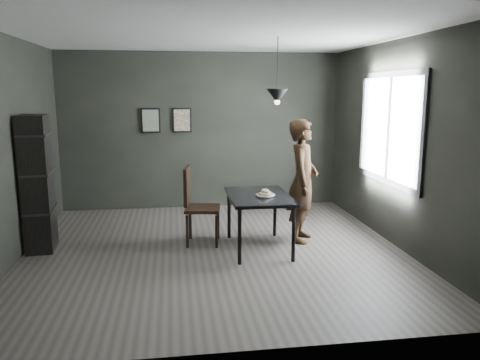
{
  "coord_description": "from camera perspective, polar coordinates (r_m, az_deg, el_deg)",
  "views": [
    {
      "loc": [
        -0.52,
        -5.99,
        2.11
      ],
      "look_at": [
        0.35,
        0.05,
        0.95
      ],
      "focal_mm": 35.0,
      "sensor_mm": 36.0,
      "label": 1
    }
  ],
  "objects": [
    {
      "name": "framed_print_left",
      "position": [
        8.48,
        -10.84,
        7.14
      ],
      "size": [
        0.34,
        0.04,
        0.44
      ],
      "color": "black",
      "rests_on": "ground"
    },
    {
      "name": "white_plate",
      "position": [
        6.18,
        3.1,
        -1.9
      ],
      "size": [
        0.23,
        0.23,
        0.01
      ],
      "primitive_type": "cylinder",
      "color": "silver",
      "rests_on": "cafe_table"
    },
    {
      "name": "framed_print_right",
      "position": [
        8.47,
        -7.09,
        7.24
      ],
      "size": [
        0.34,
        0.04,
        0.44
      ],
      "color": "black",
      "rests_on": "ground"
    },
    {
      "name": "cafe_table",
      "position": [
        6.26,
        2.33,
        -2.53
      ],
      "size": [
        0.8,
        1.2,
        0.75
      ],
      "color": "black",
      "rests_on": "ground"
    },
    {
      "name": "back_wall",
      "position": [
        8.53,
        -4.7,
        5.97
      ],
      "size": [
        5.0,
        0.1,
        2.8
      ],
      "primitive_type": "cube",
      "color": "black",
      "rests_on": "ground"
    },
    {
      "name": "pendant_lamp",
      "position": [
        6.24,
        4.56,
        10.19
      ],
      "size": [
        0.28,
        0.28,
        0.86
      ],
      "color": "black",
      "rests_on": "ground"
    },
    {
      "name": "window_assembly",
      "position": [
        6.89,
        17.67,
        6.02
      ],
      "size": [
        0.04,
        1.96,
        1.56
      ],
      "color": "white",
      "rests_on": "ground"
    },
    {
      "name": "wood_chair",
      "position": [
        6.52,
        -5.43,
        -2.51
      ],
      "size": [
        0.53,
        0.53,
        1.08
      ],
      "rotation": [
        0.0,
        0.0,
        -0.14
      ],
      "color": "black",
      "rests_on": "ground"
    },
    {
      "name": "ceiling",
      "position": [
        6.05,
        -3.37,
        17.3
      ],
      "size": [
        5.0,
        5.0,
        0.02
      ],
      "color": "silver",
      "rests_on": "ground"
    },
    {
      "name": "woman",
      "position": [
        6.64,
        7.65,
        -0.11
      ],
      "size": [
        0.63,
        0.75,
        1.74
      ],
      "primitive_type": "imported",
      "rotation": [
        0.0,
        0.0,
        1.17
      ],
      "color": "black",
      "rests_on": "ground"
    },
    {
      "name": "shelf_unit",
      "position": [
        6.77,
        -23.47,
        -0.38
      ],
      "size": [
        0.4,
        0.63,
        1.81
      ],
      "primitive_type": "cube",
      "rotation": [
        0.0,
        0.0,
        0.1
      ],
      "color": "black",
      "rests_on": "ground"
    },
    {
      "name": "ground",
      "position": [
        6.37,
        -3.09,
        -8.59
      ],
      "size": [
        5.0,
        5.0,
        0.0
      ],
      "primitive_type": "plane",
      "color": "#383330",
      "rests_on": "ground"
    },
    {
      "name": "donut_pile",
      "position": [
        6.18,
        3.1,
        -1.6
      ],
      "size": [
        0.2,
        0.2,
        0.08
      ],
      "rotation": [
        0.0,
        0.0,
        0.21
      ],
      "color": "beige",
      "rests_on": "white_plate"
    }
  ]
}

